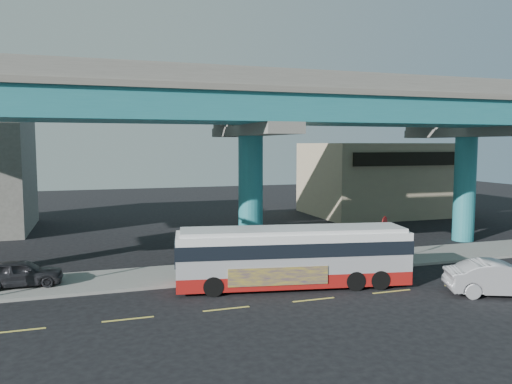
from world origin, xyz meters
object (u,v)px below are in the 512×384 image
object	(u,v)px
sedan	(501,278)
parked_car	(21,273)
stop_sign	(384,229)
transit_bus	(293,255)

from	to	relation	value
sedan	parked_car	xyz separation A→B (m)	(-20.91, 7.87, 0.00)
parked_car	stop_sign	bearing A→B (deg)	-93.59
sedan	stop_sign	distance (m)	6.94
parked_car	stop_sign	size ratio (longest dim) A/B	1.39
transit_bus	sedan	distance (m)	9.49
transit_bus	stop_sign	world-z (taller)	transit_bus
sedan	transit_bus	bearing A→B (deg)	86.18
sedan	parked_car	size ratio (longest dim) A/B	1.34
transit_bus	stop_sign	xyz separation A→B (m)	(6.49, 2.26, 0.53)
stop_sign	transit_bus	bearing A→B (deg)	-174.85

